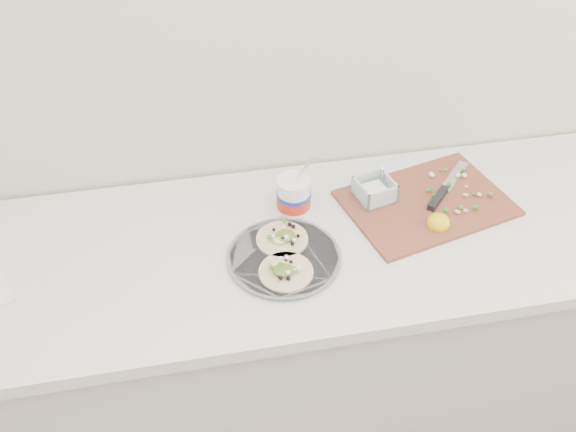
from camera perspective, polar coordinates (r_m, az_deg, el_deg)
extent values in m
cube|color=beige|center=(1.73, -6.02, 13.97)|extent=(3.50, 0.05, 2.60)
cube|color=beige|center=(2.08, -3.38, -11.78)|extent=(2.40, 0.62, 0.86)
cube|color=silver|center=(1.73, -3.87, -3.37)|extent=(2.44, 0.66, 0.04)
cylinder|color=slate|center=(1.67, -0.36, -3.72)|extent=(0.28, 0.28, 0.01)
cylinder|color=slate|center=(1.67, -0.36, -3.60)|extent=(0.30, 0.30, 0.00)
cylinder|color=white|center=(1.78, 0.51, 1.77)|extent=(0.09, 0.09, 0.11)
cylinder|color=red|center=(1.79, 0.51, 1.54)|extent=(0.10, 0.10, 0.04)
cylinder|color=#192D99|center=(1.77, 0.51, 1.99)|extent=(0.10, 0.10, 0.01)
cube|color=brown|center=(1.88, 12.18, 1.15)|extent=(0.52, 0.41, 0.01)
cube|color=white|center=(1.85, 7.68, 2.13)|extent=(0.06, 0.06, 0.03)
ellipsoid|color=yellow|center=(1.79, 13.26, -0.40)|extent=(0.06, 0.06, 0.05)
cube|color=silver|center=(1.98, 14.55, 3.42)|extent=(0.14, 0.14, 0.00)
cube|color=black|center=(1.88, 13.19, 1.55)|extent=(0.09, 0.09, 0.02)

